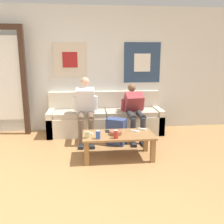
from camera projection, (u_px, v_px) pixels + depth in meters
ground_plane at (100, 203)px, 2.76m from camera, size 18.00×18.00×0.00m
wall_back at (91, 70)px, 5.21m from camera, size 10.00×0.07×2.55m
door_frame at (0, 75)px, 4.83m from camera, size 1.00×0.10×2.15m
couch at (105, 119)px, 5.15m from camera, size 2.31×0.66×0.84m
coffee_table at (118, 138)px, 3.89m from camera, size 1.10×0.56×0.39m
person_seated_adult at (86, 107)px, 4.68m from camera, size 0.47×0.85×1.17m
person_seated_teen at (134, 109)px, 4.81m from camera, size 0.47×0.96×1.02m
backpack at (116, 132)px, 4.50m from camera, size 0.39×0.34×0.48m
ceramic_bowl at (116, 132)px, 3.84m from camera, size 0.19×0.19×0.06m
pillar_candle at (88, 135)px, 3.68m from camera, size 0.07×0.07×0.11m
drink_can_blue at (98, 135)px, 3.65m from camera, size 0.07×0.07×0.12m
drink_can_red at (116, 134)px, 3.67m from camera, size 0.07×0.07×0.12m
game_controller_near_left at (135, 131)px, 3.99m from camera, size 0.13×0.12×0.03m
game_controller_near_right at (89, 133)px, 3.87m from camera, size 0.14×0.10×0.03m
game_controller_far_center at (142, 129)px, 4.09m from camera, size 0.13×0.12×0.03m
cell_phone at (107, 131)px, 4.00m from camera, size 0.07×0.14×0.01m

